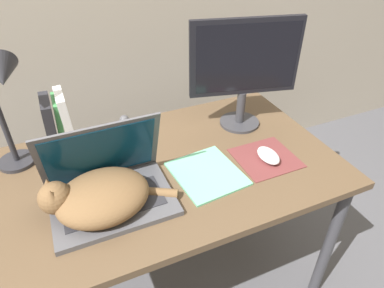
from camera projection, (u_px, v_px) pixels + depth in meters
name	position (u px, v px, depth m)	size (l,w,h in m)	color
desk	(169.00, 181.00, 1.28)	(1.23, 0.74, 0.71)	brown
laptop	(109.00, 187.00, 1.07)	(0.38, 0.27, 0.27)	#4C4C51
cat	(99.00, 197.00, 1.03)	(0.41, 0.26, 0.14)	brown
external_monitor	(245.00, 67.00, 1.32)	(0.43, 0.17, 0.45)	#333338
mousepad	(266.00, 158.00, 1.28)	(0.22, 0.21, 0.00)	brown
computer_mouse	(268.00, 155.00, 1.26)	(0.07, 0.11, 0.04)	silver
book_row	(58.00, 124.00, 1.26)	(0.10, 0.15, 0.23)	#232328
desk_lamp	(4.00, 94.00, 1.08)	(0.17, 0.17, 0.43)	#28282D
notepad	(207.00, 173.00, 1.20)	(0.24, 0.26, 0.01)	#6BBC93
webcam	(124.00, 121.00, 1.42)	(0.04, 0.04, 0.07)	#232328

